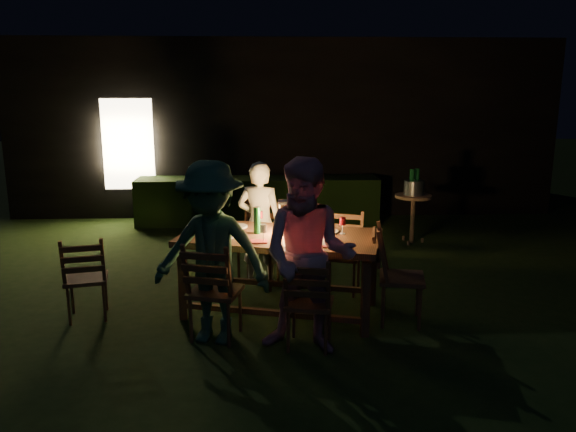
{
  "coord_description": "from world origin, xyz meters",
  "views": [
    {
      "loc": [
        -0.45,
        -5.94,
        2.32
      ],
      "look_at": [
        -0.16,
        -0.09,
        0.99
      ],
      "focal_mm": 35.0,
      "sensor_mm": 36.0,
      "label": 1
    }
  ],
  "objects_px": {
    "chair_spare": "(87,293)",
    "ice_bucket": "(414,188)",
    "bottle_bucket_a": "(412,185)",
    "dining_table": "(280,243)",
    "chair_far_left": "(259,259)",
    "bottle_table": "(257,220)",
    "chair_near_left": "(215,308)",
    "chair_near_right": "(309,319)",
    "person_house_side": "(260,224)",
    "lantern": "(286,219)",
    "chair_far_right": "(342,267)",
    "side_table": "(413,201)",
    "chair_end": "(399,293)",
    "bottle_bucket_b": "(417,184)",
    "person_opp_right": "(308,257)",
    "person_opp_left": "(211,254)"
  },
  "relations": [
    {
      "from": "side_table",
      "to": "chair_far_left",
      "type": "bearing_deg",
      "value": -142.78
    },
    {
      "from": "chair_near_right",
      "to": "person_opp_left",
      "type": "xyz_separation_m",
      "value": [
        -0.88,
        0.19,
        0.57
      ]
    },
    {
      "from": "lantern",
      "to": "chair_far_right",
      "type": "bearing_deg",
      "value": 39.57
    },
    {
      "from": "lantern",
      "to": "ice_bucket",
      "type": "height_order",
      "value": "lantern"
    },
    {
      "from": "chair_far_left",
      "to": "bottle_table",
      "type": "height_order",
      "value": "bottle_table"
    },
    {
      "from": "chair_spare",
      "to": "side_table",
      "type": "bearing_deg",
      "value": 21.33
    },
    {
      "from": "side_table",
      "to": "bottle_bucket_b",
      "type": "relative_size",
      "value": 2.34
    },
    {
      "from": "chair_end",
      "to": "person_house_side",
      "type": "relative_size",
      "value": 0.69
    },
    {
      "from": "chair_near_right",
      "to": "person_house_side",
      "type": "relative_size",
      "value": 0.62
    },
    {
      "from": "person_opp_right",
      "to": "dining_table",
      "type": "bearing_deg",
      "value": 118.76
    },
    {
      "from": "lantern",
      "to": "bottle_bucket_b",
      "type": "xyz_separation_m",
      "value": [
        2.1,
        2.65,
        -0.09
      ]
    },
    {
      "from": "chair_near_right",
      "to": "person_house_side",
      "type": "distance_m",
      "value": 1.89
    },
    {
      "from": "chair_far_left",
      "to": "chair_end",
      "type": "height_order",
      "value": "chair_far_left"
    },
    {
      "from": "chair_near_right",
      "to": "chair_end",
      "type": "relative_size",
      "value": 0.9
    },
    {
      "from": "chair_spare",
      "to": "person_house_side",
      "type": "xyz_separation_m",
      "value": [
        1.77,
        1.0,
        0.47
      ]
    },
    {
      "from": "chair_spare",
      "to": "lantern",
      "type": "distance_m",
      "value": 2.18
    },
    {
      "from": "chair_spare",
      "to": "ice_bucket",
      "type": "relative_size",
      "value": 3.08
    },
    {
      "from": "chair_spare",
      "to": "chair_near_right",
      "type": "bearing_deg",
      "value": -31.6
    },
    {
      "from": "chair_far_right",
      "to": "lantern",
      "type": "distance_m",
      "value": 1.13
    },
    {
      "from": "chair_spare",
      "to": "ice_bucket",
      "type": "bearing_deg",
      "value": 21.33
    },
    {
      "from": "chair_far_right",
      "to": "person_house_side",
      "type": "height_order",
      "value": "person_house_side"
    },
    {
      "from": "dining_table",
      "to": "chair_spare",
      "type": "relative_size",
      "value": 2.41
    },
    {
      "from": "chair_near_right",
      "to": "chair_spare",
      "type": "relative_size",
      "value": 1.0
    },
    {
      "from": "dining_table",
      "to": "bottle_bucket_b",
      "type": "distance_m",
      "value": 3.45
    },
    {
      "from": "chair_near_left",
      "to": "side_table",
      "type": "relative_size",
      "value": 1.35
    },
    {
      "from": "chair_end",
      "to": "person_house_side",
      "type": "xyz_separation_m",
      "value": [
        -1.4,
        1.24,
        0.44
      ]
    },
    {
      "from": "person_opp_left",
      "to": "bottle_table",
      "type": "distance_m",
      "value": 0.85
    },
    {
      "from": "chair_spare",
      "to": "person_house_side",
      "type": "relative_size",
      "value": 0.62
    },
    {
      "from": "chair_spare",
      "to": "chair_far_left",
      "type": "bearing_deg",
      "value": 16.05
    },
    {
      "from": "bottle_bucket_a",
      "to": "ice_bucket",
      "type": "bearing_deg",
      "value": 38.66
    },
    {
      "from": "chair_end",
      "to": "side_table",
      "type": "distance_m",
      "value": 3.14
    },
    {
      "from": "chair_near_left",
      "to": "bottle_table",
      "type": "relative_size",
      "value": 3.6
    },
    {
      "from": "side_table",
      "to": "ice_bucket",
      "type": "bearing_deg",
      "value": -116.57
    },
    {
      "from": "dining_table",
      "to": "bottle_bucket_a",
      "type": "xyz_separation_m",
      "value": [
        2.07,
        2.6,
        0.15
      ]
    },
    {
      "from": "bottle_bucket_a",
      "to": "person_opp_left",
      "type": "bearing_deg",
      "value": -129.73
    },
    {
      "from": "chair_near_right",
      "to": "lantern",
      "type": "xyz_separation_m",
      "value": [
        -0.17,
        0.9,
        0.72
      ]
    },
    {
      "from": "chair_far_right",
      "to": "ice_bucket",
      "type": "height_order",
      "value": "ice_bucket"
    },
    {
      "from": "person_opp_left",
      "to": "bottle_bucket_b",
      "type": "distance_m",
      "value": 4.38
    },
    {
      "from": "chair_near_right",
      "to": "bottle_table",
      "type": "bearing_deg",
      "value": 129.45
    },
    {
      "from": "chair_near_left",
      "to": "dining_table",
      "type": "bearing_deg",
      "value": 59.86
    },
    {
      "from": "bottle_bucket_b",
      "to": "person_house_side",
      "type": "bearing_deg",
      "value": -143.32
    },
    {
      "from": "dining_table",
      "to": "chair_near_left",
      "type": "relative_size",
      "value": 2.21
    },
    {
      "from": "chair_far_left",
      "to": "bottle_bucket_a",
      "type": "height_order",
      "value": "bottle_bucket_a"
    },
    {
      "from": "dining_table",
      "to": "chair_far_right",
      "type": "distance_m",
      "value": 1.06
    },
    {
      "from": "person_opp_left",
      "to": "chair_spare",
      "type": "bearing_deg",
      "value": 171.98
    },
    {
      "from": "person_opp_right",
      "to": "chair_end",
      "type": "bearing_deg",
      "value": 46.43
    },
    {
      "from": "chair_near_left",
      "to": "bottle_bucket_b",
      "type": "bearing_deg",
      "value": 65.38
    },
    {
      "from": "chair_near_left",
      "to": "chair_end",
      "type": "height_order",
      "value": "chair_end"
    },
    {
      "from": "lantern",
      "to": "bottle_table",
      "type": "distance_m",
      "value": 0.3
    },
    {
      "from": "chair_far_left",
      "to": "lantern",
      "type": "bearing_deg",
      "value": 125.72
    }
  ]
}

